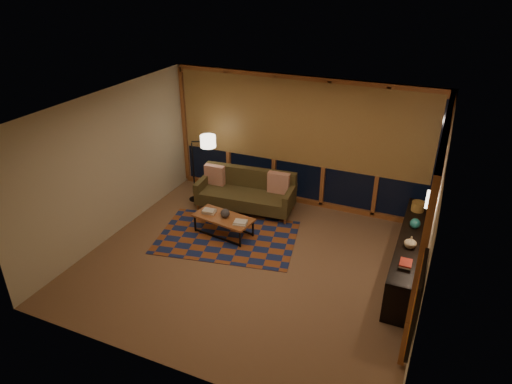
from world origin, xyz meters
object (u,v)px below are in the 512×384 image
at_px(coffee_table, 224,225).
at_px(floor_lamp, 193,168).
at_px(bookshelf, 409,255).
at_px(sofa, 246,192).

height_order(coffee_table, floor_lamp, floor_lamp).
bearing_deg(bookshelf, sofa, 165.14).
relative_size(floor_lamp, bookshelf, 0.53).
bearing_deg(floor_lamp, sofa, -25.77).
distance_m(coffee_table, floor_lamp, 1.68).
distance_m(sofa, floor_lamp, 1.24).
bearing_deg(coffee_table, sofa, 100.12).
bearing_deg(sofa, coffee_table, -93.66).
relative_size(coffee_table, bookshelf, 0.41).
height_order(sofa, coffee_table, sofa).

